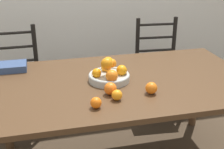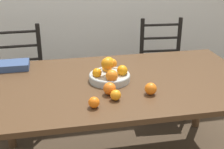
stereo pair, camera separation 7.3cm
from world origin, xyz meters
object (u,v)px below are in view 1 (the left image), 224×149
Objects in this scene: orange_loose_2 at (151,88)px; chair_left at (17,81)px; orange_loose_0 at (96,103)px; orange_loose_1 at (110,89)px; fruit_bowl at (109,74)px; book_stack at (10,67)px; chair_right at (159,68)px; orange_loose_3 at (117,95)px.

orange_loose_2 is 1.40m from chair_left.
orange_loose_0 is 0.19m from orange_loose_1.
fruit_bowl is 1.20× the size of book_stack.
orange_loose_1 is (-0.04, -0.21, -0.01)m from fruit_bowl.
chair_right is at bearing 16.77° from book_stack.
fruit_bowl is 4.30× the size of orange_loose_3.
orange_loose_2 reaches higher than orange_loose_0.
fruit_bowl is 0.30× the size of chair_left.
orange_loose_1 reaches higher than orange_loose_3.
orange_loose_0 is at bearing -128.98° from orange_loose_1.
chair_left reaches higher than fruit_bowl.
orange_loose_0 is 0.07× the size of chair_left.
orange_loose_2 is 0.08× the size of chair_right.
chair_right reaches higher than fruit_bowl.
orange_loose_3 is at bearing 25.45° from orange_loose_0.
orange_loose_0 is at bearing -164.77° from orange_loose_2.
orange_loose_3 is at bearing -75.28° from orange_loose_1.
orange_loose_3 is 0.28× the size of book_stack.
orange_loose_0 is at bearing -122.15° from chair_right.
chair_left is at bearing 114.67° from orange_loose_0.
chair_left reaches higher than orange_loose_1.
chair_right reaches higher than orange_loose_2.
chair_left reaches higher than orange_loose_3.
orange_loose_1 is 0.08m from orange_loose_3.
fruit_bowl is 0.30× the size of chair_right.
chair_left is (-0.89, 1.03, -0.31)m from orange_loose_2.
chair_left is 1.36m from chair_right.
chair_left is at bearing -175.42° from chair_right.
fruit_bowl is at bearing 129.94° from orange_loose_2.
chair_left is (-0.52, 1.13, -0.30)m from orange_loose_0.
orange_loose_3 is 0.07× the size of chair_right.
orange_loose_1 is 1.26m from chair_right.
chair_right is (0.84, 1.13, -0.30)m from orange_loose_0.
orange_loose_1 is at bearing -101.10° from fruit_bowl.
orange_loose_3 is at bearing -171.59° from orange_loose_2.
book_stack is at bearing 137.91° from orange_loose_1.
orange_loose_1 is at bearing -42.09° from book_stack.
fruit_bowl is 0.21m from orange_loose_1.
chair_left is (-0.64, 0.98, -0.31)m from orange_loose_1.
fruit_bowl is 1.08m from chair_left.
orange_loose_0 is 0.28× the size of book_stack.
chair_left is at bearing 123.09° from orange_loose_1.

